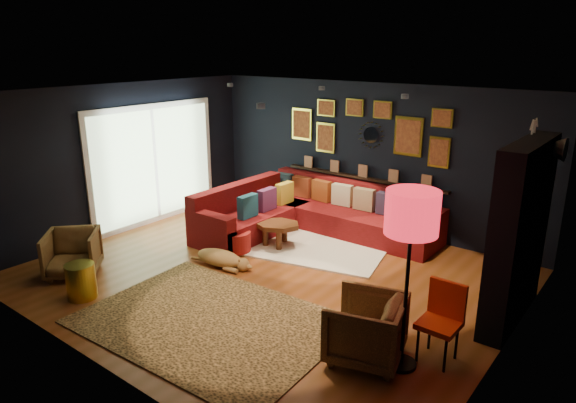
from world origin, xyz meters
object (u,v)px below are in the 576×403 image
Objects in this scene: dog at (219,255)px; armchair_right at (366,325)px; coffee_table at (277,227)px; pouf at (236,241)px; orange_chair at (442,315)px; gold_stool at (81,281)px; floor_lamp at (412,220)px; sectional at (307,215)px; armchair_left at (72,251)px.

armchair_right is at bearing -22.30° from dog.
coffee_table is 1.18m from dog.
orange_chair reaches higher than pouf.
pouf is at bearing -127.88° from armchair_right.
gold_stool reaches higher than coffee_table.
dog is at bearing -119.37° from armchair_right.
sectional is at bearing 139.85° from floor_lamp.
armchair_left is at bearing -142.59° from dog.
pouf is 0.45× the size of dog.
pouf is (-0.36, -1.45, -0.13)m from sectional.
armchair_left is 4.45m from armchair_right.
sectional is 1.50m from pouf.
armchair_right is 0.73× the size of dog.
gold_stool is at bearing -102.85° from pouf.
coffee_table is at bearing 72.88° from gold_stool.
pouf is 1.02× the size of gold_stool.
armchair_left is at bearing -169.51° from floor_lamp.
armchair_right is at bearing -162.79° from floor_lamp.
dog is at bearing -71.45° from pouf.
armchair_right is at bearing -36.59° from armchair_left.
orange_chair is (0.62, 0.51, 0.11)m from armchair_right.
dog is (-0.17, -2.01, -0.14)m from sectional.
armchair_left is at bearing 156.44° from gold_stool.
coffee_table is at bearing -140.01° from armchair_right.
orange_chair is at bearing -32.25° from armchair_left.
coffee_table reaches higher than pouf.
pouf is 0.66× the size of armchair_left.
coffee_table is 0.72m from pouf.
gold_stool is 0.55× the size of orange_chair.
armchair_right reaches higher than gold_stool.
floor_lamp reaches higher than armchair_left.
floor_lamp is at bearing 91.99° from armchair_right.
orange_chair is (3.73, -0.79, 0.31)m from pouf.
armchair_left is 0.93× the size of armchair_right.
floor_lamp reaches higher than pouf.
sectional reaches higher than dog.
floor_lamp is at bearing 16.67° from gold_stool.
dog is (-0.19, -1.16, -0.15)m from coffee_table.
armchair_left is 0.85× the size of orange_chair.
armchair_right is at bearing -22.65° from pouf.
pouf is 0.59m from dog.
pouf is at bearing 77.15° from gold_stool.
pouf is at bearing 11.59° from armchair_left.
sectional is at bearing 18.41° from armchair_left.
pouf is 2.43m from armchair_left.
armchair_right reaches higher than coffee_table.
coffee_table is 1.28× the size of armchair_left.
armchair_right reaches higher than armchair_left.
armchair_left is 5.17m from orange_chair.
armchair_left reaches higher than gold_stool.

